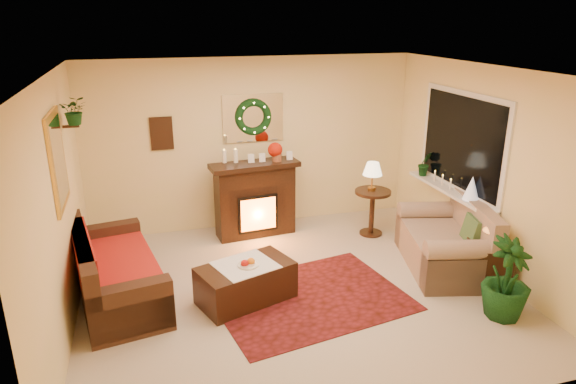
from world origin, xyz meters
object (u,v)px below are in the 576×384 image
object	(u,v)px
sofa	(117,264)
loveseat	(445,237)
side_table_round	(372,214)
coffee_table	(246,284)
fireplace	(255,200)
end_table_square	(488,267)

from	to	relation	value
sofa	loveseat	world-z (taller)	loveseat
side_table_round	sofa	bearing A→B (deg)	-166.50
side_table_round	coffee_table	bearing A→B (deg)	-148.54
fireplace	end_table_square	size ratio (longest dim) A/B	2.08
loveseat	coffee_table	xyz separation A→B (m)	(-2.68, -0.12, -0.21)
loveseat	coffee_table	bearing A→B (deg)	-163.07
fireplace	end_table_square	distance (m)	3.35
sofa	side_table_round	world-z (taller)	sofa
fireplace	loveseat	size ratio (longest dim) A/B	0.74
coffee_table	end_table_square	bearing A→B (deg)	-29.26
fireplace	side_table_round	xyz separation A→B (m)	(1.69, -0.49, -0.22)
end_table_square	sofa	bearing A→B (deg)	166.83
loveseat	coffee_table	world-z (taller)	loveseat
loveseat	fireplace	bearing A→B (deg)	155.42
end_table_square	side_table_round	bearing A→B (deg)	109.46
end_table_square	coffee_table	size ratio (longest dim) A/B	0.52
loveseat	coffee_table	size ratio (longest dim) A/B	1.46
fireplace	coffee_table	bearing A→B (deg)	-111.55
loveseat	coffee_table	distance (m)	2.69
coffee_table	loveseat	bearing A→B (deg)	-16.44
loveseat	end_table_square	bearing A→B (deg)	-57.71
loveseat	end_table_square	xyz separation A→B (m)	(0.21, -0.64, -0.15)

